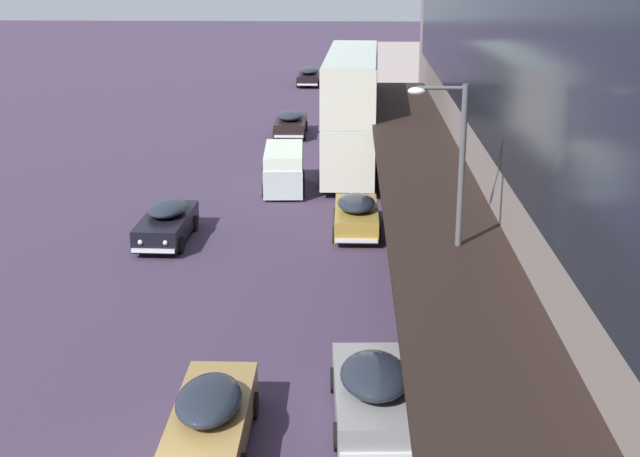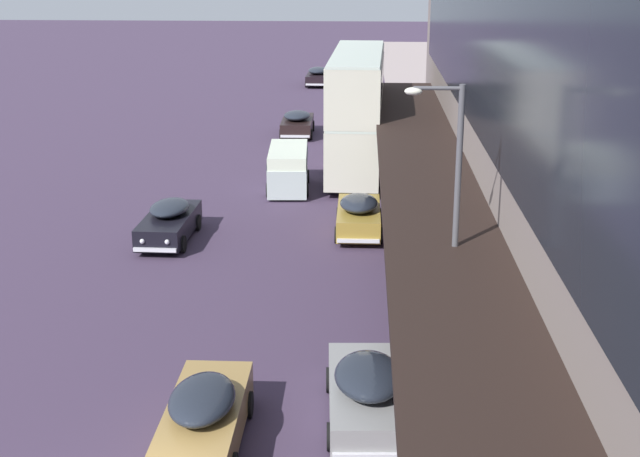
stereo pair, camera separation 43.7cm
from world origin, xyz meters
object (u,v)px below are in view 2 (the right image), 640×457
at_px(transit_bus_kerbside_front, 357,108).
at_px(sedan_trailing_mid, 297,123).
at_px(sedan_trailing_near, 169,221).
at_px(vw_van, 288,166).
at_px(sedan_oncoming_rear, 204,416).
at_px(sedan_oncoming_front, 318,76).
at_px(street_lamp, 450,208).
at_px(sedan_far_back, 368,391).
at_px(sedan_lead_near, 359,214).

bearing_deg(transit_bus_kerbside_front, sedan_trailing_mid, 112.92).
xyz_separation_m(transit_bus_kerbside_front, sedan_trailing_mid, (-3.58, 8.47, -2.44)).
height_order(sedan_trailing_near, vw_van, vw_van).
height_order(sedan_oncoming_rear, sedan_oncoming_front, sedan_oncoming_rear).
distance_m(sedan_trailing_near, street_lamp, 14.63).
bearing_deg(street_lamp, sedan_trailing_mid, 101.46).
xyz_separation_m(sedan_trailing_mid, street_lamp, (6.13, -30.25, 3.73)).
bearing_deg(sedan_far_back, sedan_trailing_mid, 97.02).
relative_size(sedan_trailing_mid, vw_van, 0.94).
height_order(sedan_lead_near, sedan_trailing_mid, sedan_lead_near).
distance_m(sedan_far_back, vw_van, 21.27).
bearing_deg(transit_bus_kerbside_front, sedan_trailing_near, -121.81).
bearing_deg(sedan_trailing_near, sedan_far_back, -60.30).
xyz_separation_m(sedan_far_back, sedan_lead_near, (-0.31, 14.49, -0.00)).
bearing_deg(sedan_trailing_mid, sedan_oncoming_front, 89.29).
bearing_deg(vw_van, sedan_oncoming_rear, -90.19).
distance_m(sedan_far_back, sedan_oncoming_front, 53.23).
distance_m(transit_bus_kerbside_front, street_lamp, 21.97).
distance_m(sedan_far_back, sedan_oncoming_rear, 3.94).
height_order(sedan_oncoming_rear, street_lamp, street_lamp).
xyz_separation_m(transit_bus_kerbside_front, street_lamp, (2.55, -21.78, 1.29)).
height_order(sedan_far_back, sedan_oncoming_rear, sedan_oncoming_rear).
bearing_deg(sedan_oncoming_front, sedan_trailing_mid, -90.71).
distance_m(transit_bus_kerbside_front, sedan_trailing_mid, 9.51).
bearing_deg(sedan_far_back, transit_bus_kerbside_front, 91.17).
relative_size(sedan_oncoming_front, street_lamp, 0.63).
bearing_deg(transit_bus_kerbside_front, sedan_oncoming_front, 96.70).
height_order(transit_bus_kerbside_front, sedan_lead_near, transit_bus_kerbside_front).
xyz_separation_m(sedan_far_back, sedan_oncoming_front, (-3.84, 53.09, -0.05)).
distance_m(sedan_far_back, street_lamp, 5.15).
bearing_deg(sedan_lead_near, transit_bus_kerbside_front, 91.06).
distance_m(sedan_far_back, sedan_trailing_mid, 33.44).
bearing_deg(sedan_oncoming_rear, sedan_far_back, 20.43).
bearing_deg(vw_van, sedan_far_back, -80.20).
distance_m(transit_bus_kerbside_front, sedan_trailing_near, 13.65).
bearing_deg(street_lamp, vw_van, 107.46).
xyz_separation_m(sedan_oncoming_rear, sedan_lead_near, (3.38, 15.86, -0.02)).
bearing_deg(sedan_trailing_near, vw_van, 62.61).
height_order(sedan_trailing_mid, street_lamp, street_lamp).
height_order(sedan_far_back, sedan_oncoming_front, sedan_far_back).
bearing_deg(street_lamp, sedan_far_back, -124.89).
xyz_separation_m(sedan_far_back, sedan_trailing_near, (-7.59, 13.30, -0.02)).
bearing_deg(sedan_far_back, sedan_lead_near, 91.24).
xyz_separation_m(sedan_far_back, sedan_oncoming_rear, (-3.69, -1.38, 0.01)).
xyz_separation_m(transit_bus_kerbside_front, sedan_lead_near, (0.19, -10.23, -2.41)).
distance_m(transit_bus_kerbside_front, sedan_lead_near, 10.51).
bearing_deg(sedan_lead_near, sedan_trailing_mid, 101.40).
bearing_deg(street_lamp, sedan_oncoming_front, 96.70).
xyz_separation_m(sedan_lead_near, sedan_oncoming_front, (-3.52, 38.61, -0.04)).
relative_size(sedan_oncoming_front, vw_van, 1.02).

